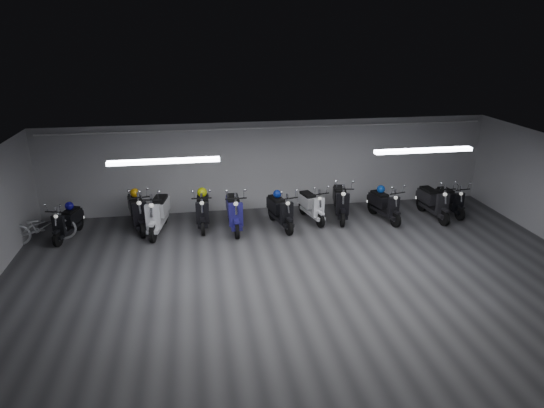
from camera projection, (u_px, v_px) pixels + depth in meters
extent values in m
cube|color=#373739|center=(307.00, 284.00, 10.82)|extent=(14.00, 10.00, 0.01)
cube|color=gray|center=(310.00, 164.00, 9.85)|extent=(14.00, 10.00, 0.01)
cube|color=#A4A4A7|center=(271.00, 166.00, 14.97)|extent=(14.00, 0.01, 2.80)
cube|color=#A4A4A7|center=(406.00, 388.00, 5.70)|extent=(14.00, 0.01, 2.80)
cube|color=white|center=(164.00, 161.00, 10.34)|extent=(2.40, 0.18, 0.08)
cube|color=white|center=(424.00, 150.00, 11.26)|extent=(2.40, 0.18, 0.08)
cylinder|color=white|center=(271.00, 128.00, 14.47)|extent=(13.60, 0.05, 0.05)
imported|color=silver|center=(41.00, 223.00, 12.77)|extent=(1.79, 0.95, 1.10)
sphere|color=navy|center=(381.00, 189.00, 14.33)|extent=(0.24, 0.24, 0.24)
sphere|color=#100B7B|center=(69.00, 206.00, 13.11)|extent=(0.23, 0.23, 0.23)
sphere|color=#EFA10E|center=(135.00, 193.00, 13.66)|extent=(0.26, 0.26, 0.26)
sphere|color=navy|center=(277.00, 194.00, 13.81)|extent=(0.24, 0.24, 0.24)
sphere|color=#D1E00D|center=(202.00, 192.00, 13.84)|extent=(0.29, 0.29, 0.29)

